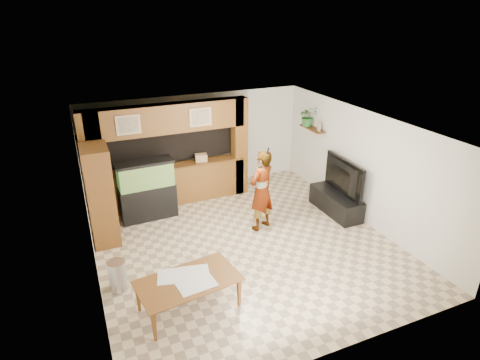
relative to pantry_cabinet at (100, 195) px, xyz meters
name	(u,v)px	position (x,y,z in m)	size (l,w,h in m)	color
floor	(244,243)	(2.70, -1.31, -1.07)	(6.50, 6.50, 0.00)	#CAB48C
ceiling	(244,126)	(2.70, -1.31, 1.53)	(6.50, 6.50, 0.00)	white
wall_back	(196,142)	(2.70, 1.94, 0.23)	(6.00, 6.00, 0.00)	silver
wall_left	(88,216)	(-0.30, -1.31, 0.23)	(6.50, 6.50, 0.00)	silver
wall_right	(363,167)	(5.70, -1.31, 0.23)	(6.50, 6.50, 0.00)	silver
partition	(167,153)	(1.75, 1.32, 0.24)	(4.20, 0.99, 2.60)	brown
wall_clock	(81,165)	(-0.27, -0.31, 0.83)	(0.05, 0.25, 0.25)	black
wall_shelf	(312,129)	(5.55, 0.64, 0.63)	(0.25, 0.90, 0.04)	brown
pantry_cabinet	(100,195)	(0.00, 0.00, 0.00)	(0.54, 0.88, 2.14)	brown
trash_can	(118,276)	(0.01, -1.85, -0.77)	(0.32, 0.32, 0.59)	#B2B2B7
aquarium	(147,191)	(1.07, 0.64, -0.36)	(1.30, 0.49, 1.45)	black
tv_stand	(336,203)	(5.35, -0.92, -0.82)	(0.56, 1.53, 0.51)	black
television	(338,177)	(5.35, -0.92, -0.13)	(1.48, 0.19, 0.85)	black
photo_frame	(319,127)	(5.55, 0.34, 0.76)	(0.03, 0.16, 0.21)	tan
potted_plant	(308,116)	(5.52, 0.84, 0.92)	(0.48, 0.42, 0.54)	#276228
person	(261,191)	(3.32, -0.87, -0.13)	(0.68, 0.45, 1.88)	#9C7555
microphone	(268,151)	(3.37, -1.03, 0.85)	(0.04, 0.04, 0.17)	black
dining_table	(190,295)	(1.04, -2.85, -0.78)	(1.66, 0.93, 0.58)	brown
newspaper_a	(196,283)	(1.13, -2.96, -0.48)	(0.61, 0.45, 0.01)	silver
newspaper_b	(175,276)	(0.88, -2.63, -0.48)	(0.59, 0.43, 0.01)	silver
newspaper_c	(194,272)	(1.19, -2.65, -0.48)	(0.50, 0.36, 0.01)	silver
counter_box	(201,158)	(2.58, 1.14, 0.07)	(0.30, 0.20, 0.20)	#A27F58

